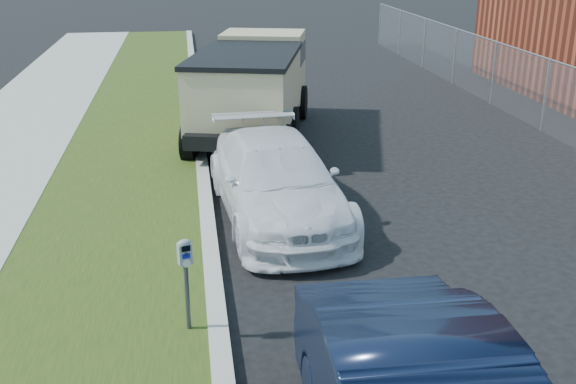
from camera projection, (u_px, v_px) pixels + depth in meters
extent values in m
plane|color=black|center=(394.00, 275.00, 9.76)|extent=(120.00, 120.00, 0.00)
cube|color=gray|center=(208.00, 227.00, 11.22)|extent=(0.25, 50.00, 0.15)
cube|color=#243E10|center=(110.00, 233.00, 11.00)|extent=(3.00, 50.00, 0.13)
plane|color=slate|center=(546.00, 96.00, 16.75)|extent=(0.00, 30.00, 30.00)
cylinder|color=gray|center=(551.00, 60.00, 16.43)|extent=(0.04, 30.00, 0.04)
cylinder|color=gray|center=(546.00, 96.00, 16.75)|extent=(0.06, 0.06, 1.80)
cylinder|color=gray|center=(494.00, 73.00, 19.52)|extent=(0.06, 0.06, 1.80)
cylinder|color=gray|center=(455.00, 56.00, 22.30)|extent=(0.06, 0.06, 1.80)
cylinder|color=gray|center=(424.00, 43.00, 25.07)|extent=(0.06, 0.06, 1.80)
cylinder|color=gray|center=(400.00, 33.00, 27.85)|extent=(0.06, 0.06, 1.80)
cylinder|color=gray|center=(380.00, 24.00, 30.62)|extent=(0.06, 0.06, 1.80)
cylinder|color=#3F4247|center=(187.00, 298.00, 8.06)|extent=(0.07, 0.07, 0.87)
cube|color=gray|center=(185.00, 254.00, 7.85)|extent=(0.18, 0.15, 0.26)
ellipsoid|color=gray|center=(184.00, 243.00, 7.80)|extent=(0.19, 0.15, 0.10)
cube|color=black|center=(186.00, 249.00, 7.77)|extent=(0.10, 0.04, 0.07)
cube|color=#0D1A94|center=(186.00, 256.00, 7.81)|extent=(0.09, 0.04, 0.06)
cylinder|color=silver|center=(187.00, 264.00, 7.84)|extent=(0.09, 0.04, 0.10)
cube|color=#3F4247|center=(186.00, 254.00, 7.80)|extent=(0.03, 0.02, 0.04)
imported|color=white|center=(277.00, 180.00, 11.58)|extent=(2.30, 4.89, 1.38)
cube|color=black|center=(252.00, 111.00, 16.30)|extent=(3.35, 6.01, 0.31)
cube|color=tan|center=(263.00, 66.00, 17.94)|extent=(2.43, 2.08, 1.78)
cube|color=black|center=(263.00, 53.00, 17.82)|extent=(2.46, 2.11, 0.53)
cube|color=tan|center=(246.00, 88.00, 15.38)|extent=(3.02, 4.16, 1.42)
cube|color=black|center=(245.00, 55.00, 15.12)|extent=(3.13, 4.27, 0.11)
cube|color=black|center=(268.00, 89.00, 19.01)|extent=(2.10, 0.68, 0.27)
cylinder|color=black|center=(226.00, 100.00, 18.29)|extent=(0.50, 0.93, 0.89)
cylinder|color=black|center=(301.00, 102.00, 18.09)|extent=(0.50, 0.93, 0.89)
cylinder|color=black|center=(207.00, 123.00, 16.06)|extent=(0.50, 0.93, 0.89)
cylinder|color=black|center=(292.00, 125.00, 15.85)|extent=(0.50, 0.93, 0.89)
cylinder|color=black|center=(190.00, 142.00, 14.57)|extent=(0.50, 0.93, 0.89)
cylinder|color=black|center=(284.00, 145.00, 14.36)|extent=(0.50, 0.93, 0.89)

